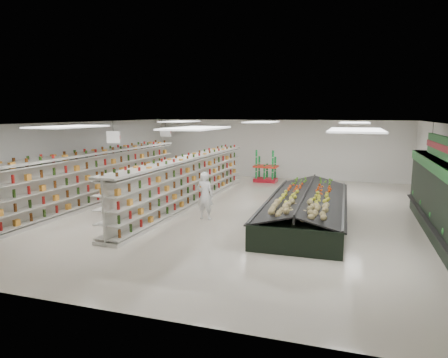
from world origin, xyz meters
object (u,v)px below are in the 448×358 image
(gondola_left, at_px, (92,181))
(shopper_background, at_px, (195,173))
(shopper_main, at_px, (205,196))
(gondola_center, at_px, (188,183))
(soda_endcap, at_px, (266,168))
(produce_island, at_px, (306,207))

(gondola_left, distance_m, shopper_background, 4.86)
(shopper_main, xyz_separation_m, shopper_background, (-2.30, 4.79, -0.03))
(gondola_left, bearing_deg, gondola_center, 19.36)
(gondola_left, distance_m, soda_endcap, 9.04)
(gondola_center, bearing_deg, gondola_left, -160.84)
(gondola_left, xyz_separation_m, shopper_main, (5.02, -0.78, -0.13))
(gondola_center, bearing_deg, soda_endcap, 75.31)
(gondola_center, relative_size, shopper_background, 6.87)
(gondola_left, bearing_deg, soda_endcap, 55.09)
(produce_island, xyz_separation_m, soda_endcap, (-2.87, 7.15, 0.26))
(gondola_center, bearing_deg, produce_island, -10.82)
(produce_island, height_order, shopper_main, shopper_main)
(gondola_center, distance_m, shopper_main, 2.36)
(gondola_left, xyz_separation_m, soda_endcap, (5.44, 7.22, -0.20))
(produce_island, distance_m, soda_endcap, 7.71)
(gondola_center, height_order, shopper_main, gondola_center)
(produce_island, relative_size, shopper_background, 4.51)
(soda_endcap, xyz_separation_m, shopper_background, (-2.72, -3.20, 0.05))
(gondola_center, height_order, soda_endcap, gondola_center)
(shopper_main, bearing_deg, shopper_background, -56.98)
(gondola_left, relative_size, shopper_main, 7.31)
(soda_endcap, bearing_deg, shopper_main, -93.00)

